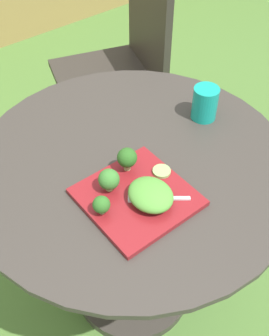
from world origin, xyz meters
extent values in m
plane|color=#4C7533|center=(0.00, 0.00, 0.00)|extent=(12.00, 12.00, 0.00)
cylinder|color=#38332D|center=(0.00, 0.00, 0.69)|extent=(0.89, 0.89, 0.02)
cylinder|color=#38332D|center=(0.00, 0.00, 0.36)|extent=(0.06, 0.06, 0.65)
cylinder|color=#38332D|center=(0.00, 0.00, 0.02)|extent=(0.44, 0.44, 0.04)
cube|color=#332D28|center=(0.40, 0.70, 0.43)|extent=(0.56, 0.56, 0.03)
cube|color=#332D28|center=(0.59, 0.64, 0.68)|extent=(0.16, 0.41, 0.45)
cylinder|color=#332D28|center=(0.29, 0.93, 0.22)|extent=(0.02, 0.02, 0.43)
cylinder|color=#332D28|center=(0.18, 0.59, 0.22)|extent=(0.02, 0.02, 0.43)
cylinder|color=#332D28|center=(0.63, 0.82, 0.22)|extent=(0.02, 0.02, 0.43)
cylinder|color=#332D28|center=(0.52, 0.48, 0.22)|extent=(0.02, 0.02, 0.43)
cube|color=maroon|center=(-0.08, -0.12, 0.71)|extent=(0.26, 0.26, 0.01)
cylinder|color=#149989|center=(0.29, 0.01, 0.76)|extent=(0.08, 0.08, 0.10)
cylinder|color=#118275|center=(0.29, 0.01, 0.74)|extent=(0.07, 0.07, 0.07)
cube|color=silver|center=(-0.02, -0.17, 0.72)|extent=(0.09, 0.08, 0.00)
cube|color=silver|center=(-0.08, -0.12, 0.72)|extent=(0.05, 0.05, 0.00)
ellipsoid|color=#519338|center=(-0.06, -0.15, 0.74)|extent=(0.10, 0.12, 0.05)
cylinder|color=#99B770|center=(-0.12, -0.06, 0.72)|extent=(0.02, 0.02, 0.01)
sphere|color=#38752D|center=(-0.12, -0.06, 0.75)|extent=(0.05, 0.05, 0.05)
cylinder|color=#99B770|center=(-0.04, -0.03, 0.73)|extent=(0.02, 0.02, 0.02)
sphere|color=#285B1E|center=(-0.04, -0.03, 0.76)|extent=(0.05, 0.05, 0.05)
cylinder|color=#99B770|center=(-0.18, -0.10, 0.72)|extent=(0.01, 0.01, 0.01)
sphere|color=#2D6623|center=(-0.18, -0.10, 0.75)|extent=(0.04, 0.04, 0.04)
cylinder|color=#8EB766|center=(0.02, -0.09, 0.72)|extent=(0.05, 0.05, 0.01)
camera|label=1|loc=(-0.50, -0.64, 1.51)|focal=44.94mm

